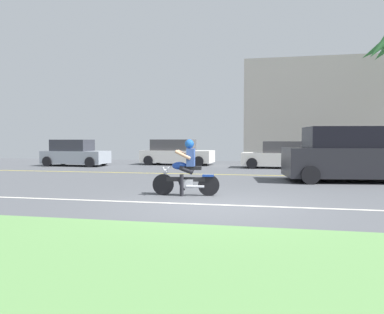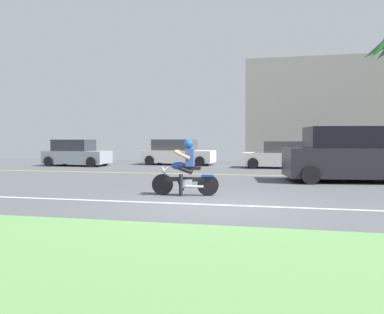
# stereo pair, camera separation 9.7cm
# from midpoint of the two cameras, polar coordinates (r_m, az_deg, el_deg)

# --- Properties ---
(ground) EXTENTS (56.00, 30.00, 0.04)m
(ground) POSITION_cam_midpoint_polar(r_m,az_deg,el_deg) (11.81, 5.68, -4.88)
(ground) COLOR #4C4F54
(grass_median) EXTENTS (56.00, 3.80, 0.06)m
(grass_median) POSITION_cam_midpoint_polar(r_m,az_deg,el_deg) (4.96, -4.02, -15.01)
(grass_median) COLOR #5B8C4C
(grass_median) RESTS_ON ground
(lane_line_near) EXTENTS (50.40, 0.12, 0.01)m
(lane_line_near) POSITION_cam_midpoint_polar(r_m,az_deg,el_deg) (9.01, 3.60, -7.10)
(lane_line_near) COLOR silver
(lane_line_near) RESTS_ON ground
(lane_line_far) EXTENTS (50.40, 0.12, 0.01)m
(lane_line_far) POSITION_cam_midpoint_polar(r_m,az_deg,el_deg) (16.48, 7.55, -2.66)
(lane_line_far) COLOR yellow
(lane_line_far) RESTS_ON ground
(motorcyclist) EXTENTS (1.83, 0.60, 1.53)m
(motorcyclist) POSITION_cam_midpoint_polar(r_m,az_deg,el_deg) (10.39, -0.69, -2.22)
(motorcyclist) COLOR black
(motorcyclist) RESTS_ON ground
(suv_nearby) EXTENTS (5.02, 2.77, 1.98)m
(suv_nearby) POSITION_cam_midpoint_polar(r_m,az_deg,el_deg) (14.96, 23.08, 0.28)
(suv_nearby) COLOR #232328
(suv_nearby) RESTS_ON ground
(parked_car_0) EXTENTS (3.66, 1.86, 1.50)m
(parked_car_0) POSITION_cam_midpoint_polar(r_m,az_deg,el_deg) (22.84, -16.75, 0.49)
(parked_car_0) COLOR #8C939E
(parked_car_0) RESTS_ON ground
(parked_car_1) EXTENTS (4.30, 2.08, 1.51)m
(parked_car_1) POSITION_cam_midpoint_polar(r_m,az_deg,el_deg) (22.79, -2.06, 0.62)
(parked_car_1) COLOR white
(parked_car_1) RESTS_ON ground
(parked_car_2) EXTENTS (4.15, 1.89, 1.42)m
(parked_car_2) POSITION_cam_midpoint_polar(r_m,az_deg,el_deg) (20.69, 13.69, 0.22)
(parked_car_2) COLOR white
(parked_car_2) RESTS_ON ground
(building_far) EXTENTS (10.01, 4.00, 7.24)m
(building_far) POSITION_cam_midpoint_polar(r_m,az_deg,el_deg) (29.86, 18.03, 6.58)
(building_far) COLOR #A8A399
(building_far) RESTS_ON ground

